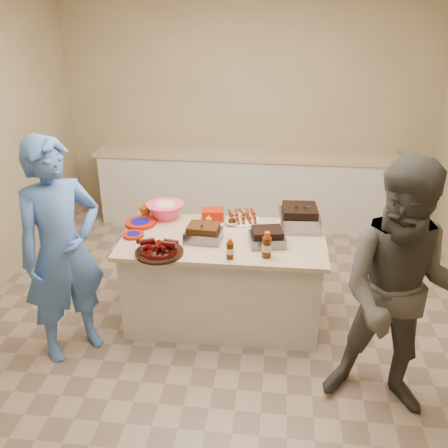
# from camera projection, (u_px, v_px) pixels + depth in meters

# --- Properties ---
(room) EXTENTS (4.50, 5.00, 2.70)m
(room) POSITION_uv_depth(u_px,v_px,m) (225.00, 323.00, 4.38)
(room) COLOR tan
(room) RESTS_ON ground
(back_counter) EXTENTS (3.60, 0.64, 0.90)m
(back_counter) POSITION_uv_depth(u_px,v_px,m) (245.00, 186.00, 6.17)
(back_counter) COLOR beige
(back_counter) RESTS_ON ground
(island) EXTENTS (1.69, 0.90, 0.80)m
(island) POSITION_uv_depth(u_px,v_px,m) (223.00, 317.00, 4.45)
(island) COLOR beige
(island) RESTS_ON ground
(rib_platter) EXTENTS (0.47, 0.47, 0.15)m
(rib_platter) POSITION_uv_depth(u_px,v_px,m) (159.00, 254.00, 3.86)
(rib_platter) COLOR #420503
(rib_platter) RESTS_ON island
(pulled_pork_tray) EXTENTS (0.30, 0.24, 0.09)m
(pulled_pork_tray) POSITION_uv_depth(u_px,v_px,m) (204.00, 240.00, 4.07)
(pulled_pork_tray) COLOR #47230F
(pulled_pork_tray) RESTS_ON island
(brisket_tray) EXTENTS (0.31, 0.28, 0.08)m
(brisket_tray) POSITION_uv_depth(u_px,v_px,m) (267.00, 244.00, 4.01)
(brisket_tray) COLOR black
(brisket_tray) RESTS_ON island
(roasting_pan) EXTENTS (0.35, 0.35, 0.13)m
(roasting_pan) POSITION_uv_depth(u_px,v_px,m) (299.00, 227.00, 4.29)
(roasting_pan) COLOR gray
(roasting_pan) RESTS_ON island
(coleslaw_bowl) EXTENTS (0.33, 0.33, 0.23)m
(coleslaw_bowl) POSITION_uv_depth(u_px,v_px,m) (166.00, 217.00, 4.48)
(coleslaw_bowl) COLOR #FC3E63
(coleslaw_bowl) RESTS_ON island
(sausage_plate) EXTENTS (0.36, 0.36, 0.05)m
(sausage_plate) POSITION_uv_depth(u_px,v_px,m) (243.00, 221.00, 4.42)
(sausage_plate) COLOR silver
(sausage_plate) RESTS_ON island
(mac_cheese_dish) EXTENTS (0.31, 0.23, 0.08)m
(mac_cheese_dish) POSITION_uv_depth(u_px,v_px,m) (296.00, 225.00, 4.34)
(mac_cheese_dish) COLOR orange
(mac_cheese_dish) RESTS_ON island
(bbq_bottle_a) EXTENTS (0.06, 0.06, 0.17)m
(bbq_bottle_a) POSITION_uv_depth(u_px,v_px,m) (230.00, 258.00, 3.79)
(bbq_bottle_a) COLOR #421D05
(bbq_bottle_a) RESTS_ON island
(bbq_bottle_b) EXTENTS (0.07, 0.07, 0.21)m
(bbq_bottle_b) POSITION_uv_depth(u_px,v_px,m) (266.00, 257.00, 3.81)
(bbq_bottle_b) COLOR #421D05
(bbq_bottle_b) RESTS_ON island
(mustard_bottle) EXTENTS (0.05, 0.05, 0.13)m
(mustard_bottle) POSITION_uv_depth(u_px,v_px,m) (209.00, 229.00, 4.27)
(mustard_bottle) COLOR #D69B0E
(mustard_bottle) RESTS_ON island
(sauce_bowl) EXTENTS (0.13, 0.04, 0.13)m
(sauce_bowl) POSITION_uv_depth(u_px,v_px,m) (232.00, 225.00, 4.34)
(sauce_bowl) COLOR silver
(sauce_bowl) RESTS_ON island
(plate_stack_large) EXTENTS (0.27, 0.27, 0.03)m
(plate_stack_large) POSITION_uv_depth(u_px,v_px,m) (141.00, 225.00, 4.34)
(plate_stack_large) COLOR #9B1606
(plate_stack_large) RESTS_ON island
(plate_stack_small) EXTENTS (0.18, 0.18, 0.02)m
(plate_stack_small) POSITION_uv_depth(u_px,v_px,m) (134.00, 236.00, 4.14)
(plate_stack_small) COLOR #9B1606
(plate_stack_small) RESTS_ON island
(plastic_cup) EXTENTS (0.11, 0.10, 0.11)m
(plastic_cup) POSITION_uv_depth(u_px,v_px,m) (145.00, 217.00, 4.50)
(plastic_cup) COLOR #A76115
(plastic_cup) RESTS_ON island
(basket_stack) EXTENTS (0.21, 0.17, 0.10)m
(basket_stack) POSITION_uv_depth(u_px,v_px,m) (213.00, 219.00, 4.44)
(basket_stack) COLOR #9B1606
(basket_stack) RESTS_ON island
(guest_blue) EXTENTS (1.72, 1.69, 0.42)m
(guest_blue) POSITION_uv_depth(u_px,v_px,m) (77.00, 347.00, 4.08)
(guest_blue) COLOR #4671C4
(guest_blue) RESTS_ON ground
(guest_gray) EXTENTS (1.22, 1.93, 0.68)m
(guest_gray) POSITION_uv_depth(u_px,v_px,m) (384.00, 402.00, 3.53)
(guest_gray) COLOR #4C4A43
(guest_gray) RESTS_ON ground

